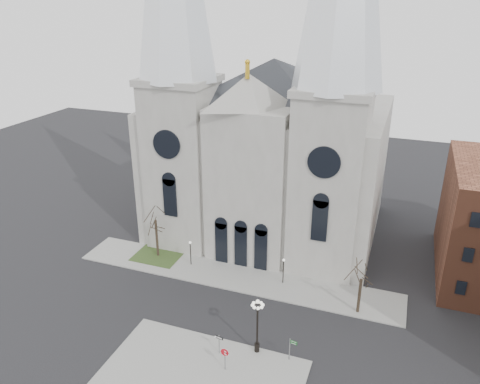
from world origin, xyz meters
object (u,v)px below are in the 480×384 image
(stop_sign, at_px, (225,354))
(street_name_sign, at_px, (291,348))
(globe_lamp, at_px, (257,319))
(one_way_sign, at_px, (219,341))

(stop_sign, height_order, street_name_sign, stop_sign)
(globe_lamp, distance_m, street_name_sign, 3.98)
(globe_lamp, relative_size, street_name_sign, 2.46)
(stop_sign, height_order, globe_lamp, globe_lamp)
(globe_lamp, bearing_deg, stop_sign, -121.18)
(stop_sign, relative_size, globe_lamp, 0.41)
(stop_sign, xyz_separation_m, one_way_sign, (-1.32, 1.81, -0.33))
(stop_sign, bearing_deg, globe_lamp, 82.67)
(one_way_sign, distance_m, street_name_sign, 6.70)
(stop_sign, distance_m, street_name_sign, 6.15)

